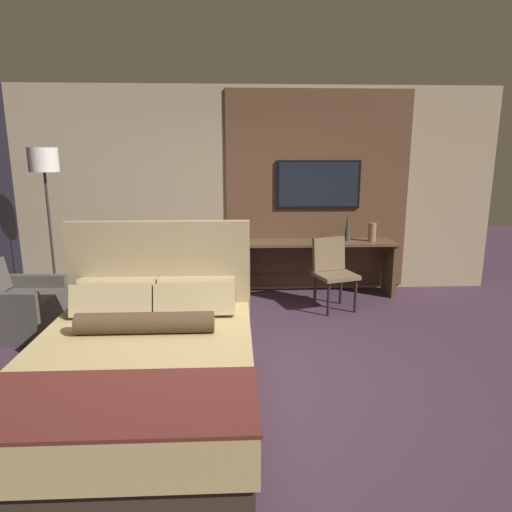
# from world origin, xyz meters

# --- Properties ---
(ground_plane) EXTENTS (16.00, 16.00, 0.00)m
(ground_plane) POSITION_xyz_m (0.00, 0.00, 0.00)
(ground_plane) COLOR #3D2838
(wall_back_tv_panel) EXTENTS (7.20, 0.09, 2.80)m
(wall_back_tv_panel) POSITION_xyz_m (0.16, 2.59, 1.40)
(wall_back_tv_panel) COLOR tan
(wall_back_tv_panel) RESTS_ON ground_plane
(bed) EXTENTS (1.70, 2.23, 1.31)m
(bed) POSITION_xyz_m (-0.74, -0.51, 0.33)
(bed) COLOR #33281E
(bed) RESTS_ON ground_plane
(desk) EXTENTS (2.02, 0.51, 0.75)m
(desk) POSITION_xyz_m (1.12, 2.32, 0.52)
(desk) COLOR brown
(desk) RESTS_ON ground_plane
(tv) EXTENTS (1.16, 0.04, 0.65)m
(tv) POSITION_xyz_m (1.12, 2.52, 1.50)
(tv) COLOR black
(desk_chair) EXTENTS (0.57, 0.57, 0.89)m
(desk_chair) POSITION_xyz_m (1.18, 1.73, 0.53)
(desk_chair) COLOR brown
(desk_chair) RESTS_ON ground_plane
(armchair_by_window) EXTENTS (0.81, 0.83, 0.79)m
(armchair_by_window) POSITION_xyz_m (-2.38, 1.04, 0.27)
(armchair_by_window) COLOR #47423D
(armchair_by_window) RESTS_ON ground_plane
(floor_lamp) EXTENTS (0.34, 0.34, 1.98)m
(floor_lamp) POSITION_xyz_m (-2.26, 1.83, 1.68)
(floor_lamp) COLOR #282623
(floor_lamp) RESTS_ON ground_plane
(vase_tall) EXTENTS (0.09, 0.09, 0.38)m
(vase_tall) POSITION_xyz_m (1.50, 2.32, 0.94)
(vase_tall) COLOR #333338
(vase_tall) RESTS_ON desk
(vase_short) EXTENTS (0.11, 0.11, 0.25)m
(vase_short) POSITION_xyz_m (1.82, 2.24, 0.88)
(vase_short) COLOR #846647
(vase_short) RESTS_ON desk
(book) EXTENTS (0.25, 0.19, 0.03)m
(book) POSITION_xyz_m (1.23, 2.33, 0.77)
(book) COLOR #332D28
(book) RESTS_ON desk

